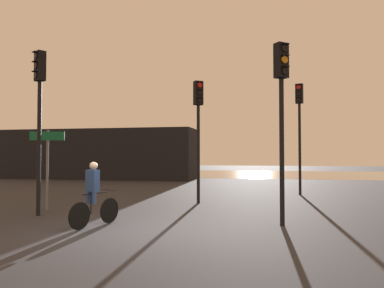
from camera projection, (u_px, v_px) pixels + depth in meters
name	position (u px, v px, depth m)	size (l,w,h in m)	color
ground_plane	(127.00, 232.00, 8.72)	(120.00, 120.00, 0.00)	#28282D
water_strip	(237.00, 174.00, 36.96)	(80.00, 16.00, 0.01)	#9E937F
distant_building	(95.00, 154.00, 29.38)	(15.88, 4.00, 3.79)	black
traffic_light_near_left	(39.00, 102.00, 11.20)	(0.40, 0.42, 4.92)	black
traffic_light_far_right	(299.00, 118.00, 17.08)	(0.37, 0.39, 5.07)	black
traffic_light_center	(198.00, 118.00, 14.05)	(0.40, 0.42, 4.58)	black
traffic_light_near_right	(282.00, 99.00, 9.58)	(0.41, 0.42, 4.67)	black
direction_sign_post	(47.00, 158.00, 12.03)	(1.07, 0.33, 2.60)	slate
cyclist	(94.00, 194.00, 9.36)	(0.64, 1.64, 1.62)	black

